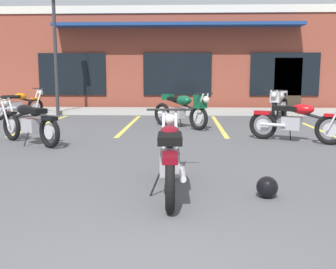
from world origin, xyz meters
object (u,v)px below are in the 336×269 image
(motorcycle_silver_naked, at_px, (297,121))
(motorcycle_black_cruiser, at_px, (182,109))
(motorcycle_blue_standard, at_px, (29,122))
(parking_lot_lamp_post, at_px, (53,25))
(motorcycle_green_cafe_racer, at_px, (18,104))
(motorcycle_red_sportbike, at_px, (279,103))
(helmet_on_pavement, at_px, (267,187))
(motorcycle_foreground_classic, at_px, (170,156))

(motorcycle_silver_naked, bearing_deg, motorcycle_black_cruiser, 138.93)
(motorcycle_blue_standard, relative_size, parking_lot_lamp_post, 0.38)
(motorcycle_blue_standard, relative_size, motorcycle_green_cafe_racer, 0.96)
(motorcycle_red_sportbike, xyz_separation_m, motorcycle_green_cafe_racer, (-8.68, -0.13, -0.07))
(motorcycle_green_cafe_racer, bearing_deg, helmet_on_pavement, -52.19)
(motorcycle_red_sportbike, distance_m, parking_lot_lamp_post, 8.05)
(motorcycle_silver_naked, bearing_deg, parking_lot_lamp_post, 143.30)
(motorcycle_red_sportbike, bearing_deg, motorcycle_blue_standard, -141.79)
(motorcycle_foreground_classic, bearing_deg, motorcycle_green_cafe_racer, 123.12)
(motorcycle_black_cruiser, bearing_deg, motorcycle_silver_naked, -41.07)
(motorcycle_green_cafe_racer, relative_size, parking_lot_lamp_post, 0.39)
(motorcycle_silver_naked, height_order, motorcycle_blue_standard, same)
(helmet_on_pavement, bearing_deg, motorcycle_green_cafe_racer, 127.81)
(motorcycle_red_sportbike, height_order, motorcycle_silver_naked, same)
(motorcycle_green_cafe_racer, height_order, helmet_on_pavement, motorcycle_green_cafe_racer)
(motorcycle_black_cruiser, relative_size, motorcycle_silver_naked, 0.88)
(motorcycle_blue_standard, xyz_separation_m, parking_lot_lamp_post, (-1.22, 5.64, 2.64))
(motorcycle_blue_standard, bearing_deg, helmet_on_pavement, -39.71)
(motorcycle_red_sportbike, xyz_separation_m, motorcycle_blue_standard, (-6.39, -5.03, -0.07))
(motorcycle_red_sportbike, bearing_deg, motorcycle_green_cafe_racer, -179.15)
(motorcycle_foreground_classic, xyz_separation_m, parking_lot_lamp_post, (-4.31, 8.99, 2.64))
(motorcycle_black_cruiser, xyz_separation_m, motorcycle_blue_standard, (-3.22, -2.64, -0.07))
(motorcycle_blue_standard, bearing_deg, parking_lot_lamp_post, 102.18)
(parking_lot_lamp_post, bearing_deg, helmet_on_pavement, -59.14)
(motorcycle_black_cruiser, height_order, helmet_on_pavement, motorcycle_black_cruiser)
(motorcycle_foreground_classic, xyz_separation_m, motorcycle_green_cafe_racer, (-5.38, 8.25, 0.00))
(motorcycle_silver_naked, distance_m, motorcycle_green_cafe_racer, 9.13)
(motorcycle_red_sportbike, relative_size, parking_lot_lamp_post, 0.41)
(motorcycle_black_cruiser, height_order, parking_lot_lamp_post, parking_lot_lamp_post)
(motorcycle_black_cruiser, distance_m, motorcycle_blue_standard, 4.16)
(motorcycle_blue_standard, bearing_deg, motorcycle_silver_naked, 4.79)
(motorcycle_red_sportbike, xyz_separation_m, helmet_on_pavement, (-2.12, -8.57, -0.40))
(motorcycle_red_sportbike, bearing_deg, motorcycle_foreground_classic, -111.44)
(motorcycle_black_cruiser, distance_m, helmet_on_pavement, 6.28)
(motorcycle_red_sportbike, distance_m, motorcycle_black_cruiser, 3.97)
(motorcycle_silver_naked, distance_m, helmet_on_pavement, 4.28)
(motorcycle_foreground_classic, height_order, motorcycle_silver_naked, same)
(parking_lot_lamp_post, bearing_deg, motorcycle_blue_standard, -77.82)
(motorcycle_silver_naked, bearing_deg, motorcycle_foreground_classic, -124.21)
(parking_lot_lamp_post, bearing_deg, motorcycle_red_sportbike, -4.55)
(motorcycle_foreground_classic, xyz_separation_m, helmet_on_pavement, (1.17, -0.19, -0.33))
(motorcycle_red_sportbike, relative_size, helmet_on_pavement, 7.55)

